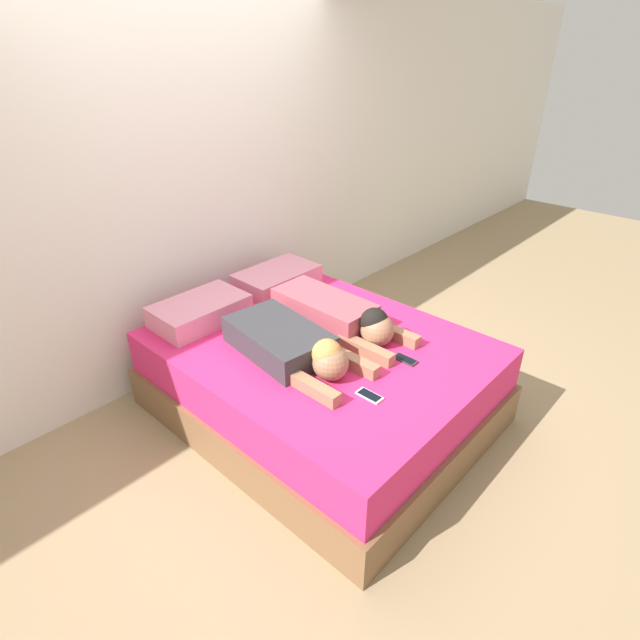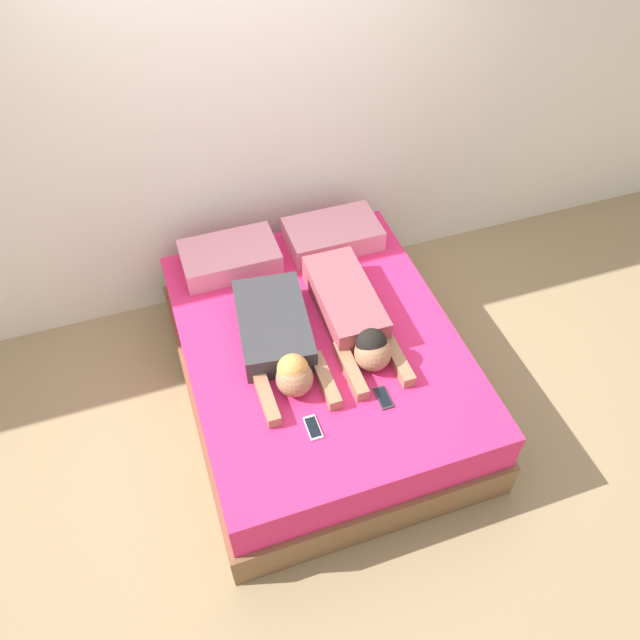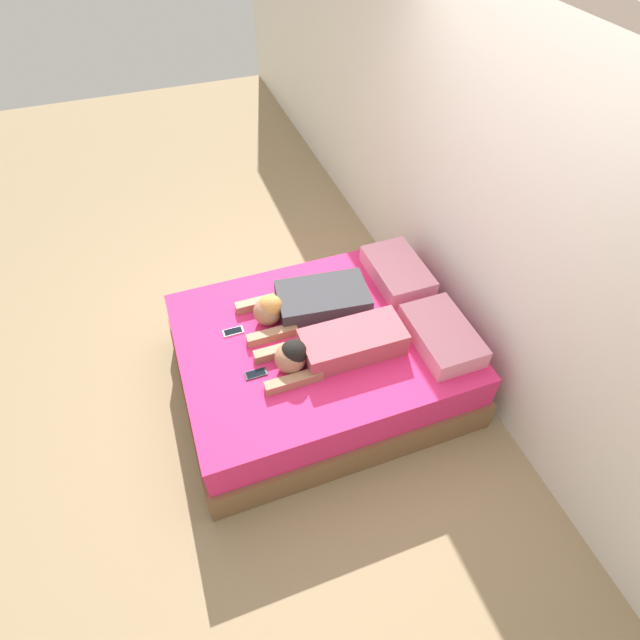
% 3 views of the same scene
% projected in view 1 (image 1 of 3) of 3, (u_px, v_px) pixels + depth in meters
% --- Properties ---
extents(ground_plane, '(12.00, 12.00, 0.00)m').
position_uv_depth(ground_plane, '(320.00, 410.00, 3.35)').
color(ground_plane, '#9E8460').
extents(wall_back, '(12.00, 0.06, 2.60)m').
position_uv_depth(wall_back, '(196.00, 187.00, 3.40)').
color(wall_back, white).
rests_on(wall_back, ground_plane).
extents(bed, '(1.59, 2.00, 0.55)m').
position_uv_depth(bed, '(320.00, 378.00, 3.22)').
color(bed, brown).
rests_on(bed, ground_plane).
extents(pillow_head_left, '(0.60, 0.37, 0.15)m').
position_uv_depth(pillow_head_left, '(200.00, 311.00, 3.28)').
color(pillow_head_left, pink).
rests_on(pillow_head_left, bed).
extents(pillow_head_right, '(0.60, 0.37, 0.15)m').
position_uv_depth(pillow_head_right, '(277.00, 279.00, 3.72)').
color(pillow_head_right, pink).
rests_on(pillow_head_right, bed).
extents(person_left, '(0.46, 0.95, 0.23)m').
position_uv_depth(person_left, '(292.00, 345.00, 2.88)').
color(person_left, '#333338').
rests_on(person_left, bed).
extents(person_right, '(0.34, 0.99, 0.24)m').
position_uv_depth(person_right, '(340.00, 315.00, 3.19)').
color(person_right, '#B24C59').
rests_on(person_right, bed).
extents(cell_phone_left, '(0.07, 0.14, 0.01)m').
position_uv_depth(cell_phone_left, '(369.00, 396.00, 2.60)').
color(cell_phone_left, silver).
rests_on(cell_phone_left, bed).
extents(cell_phone_right, '(0.07, 0.14, 0.01)m').
position_uv_depth(cell_phone_right, '(405.00, 360.00, 2.90)').
color(cell_phone_right, '#2D2D33').
rests_on(cell_phone_right, bed).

